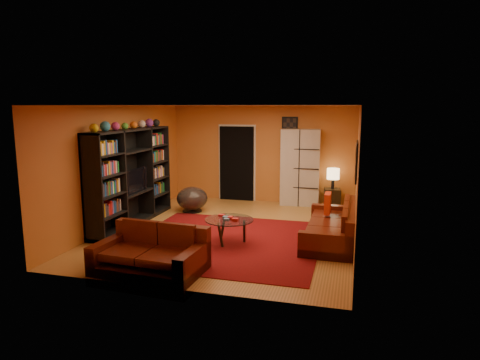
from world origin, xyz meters
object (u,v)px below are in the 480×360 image
(bowl_chair, at_px, (192,199))
(sofa, at_px, (335,227))
(side_table, at_px, (332,198))
(table_lamp, at_px, (333,174))
(loveseat, at_px, (153,253))
(coffee_table, at_px, (229,222))
(storage_cabinet, at_px, (300,167))
(tv, at_px, (132,181))
(entertainment_unit, at_px, (132,177))

(bowl_chair, bearing_deg, sofa, -22.50)
(side_table, relative_size, table_lamp, 0.95)
(sofa, height_order, table_lamp, table_lamp)
(loveseat, bearing_deg, coffee_table, -22.05)
(storage_cabinet, relative_size, bowl_chair, 2.62)
(coffee_table, xyz_separation_m, side_table, (1.74, 3.45, -0.17))
(tv, bearing_deg, sofa, -90.47)
(storage_cabinet, bearing_deg, loveseat, -111.71)
(coffee_table, bearing_deg, side_table, 63.27)
(coffee_table, height_order, bowl_chair, bowl_chair)
(sofa, distance_m, storage_cabinet, 3.19)
(sofa, xyz_separation_m, coffee_table, (-1.95, -0.67, 0.14))
(entertainment_unit, xyz_separation_m, side_table, (4.21, 2.66, -0.80))
(tv, height_order, table_lamp, tv)
(coffee_table, distance_m, storage_cabinet, 3.74)
(loveseat, bearing_deg, storage_cabinet, -13.79)
(tv, relative_size, sofa, 0.39)
(bowl_chair, height_order, table_lamp, table_lamp)
(side_table, xyz_separation_m, table_lamp, (0.00, 0.00, 0.62))
(table_lamp, bearing_deg, storage_cabinet, 170.62)
(entertainment_unit, relative_size, side_table, 6.00)
(entertainment_unit, bearing_deg, table_lamp, 32.28)
(entertainment_unit, height_order, storage_cabinet, entertainment_unit)
(tv, distance_m, storage_cabinet, 4.38)
(bowl_chair, relative_size, table_lamp, 1.46)
(tv, xyz_separation_m, sofa, (4.37, -0.04, -0.70))
(bowl_chair, bearing_deg, storage_cabinet, 30.54)
(tv, height_order, loveseat, tv)
(table_lamp, bearing_deg, bowl_chair, -158.47)
(entertainment_unit, distance_m, sofa, 4.48)
(entertainment_unit, bearing_deg, coffee_table, -17.72)
(entertainment_unit, distance_m, coffee_table, 2.67)
(entertainment_unit, relative_size, coffee_table, 3.24)
(entertainment_unit, xyz_separation_m, bowl_chair, (0.88, 1.34, -0.72))
(loveseat, bearing_deg, table_lamp, -22.57)
(coffee_table, relative_size, bowl_chair, 1.21)
(coffee_table, bearing_deg, loveseat, -115.97)
(sofa, bearing_deg, table_lamp, 94.64)
(sofa, bearing_deg, bowl_chair, 157.84)
(tv, height_order, bowl_chair, tv)
(table_lamp, bearing_deg, side_table, 0.00)
(coffee_table, distance_m, side_table, 3.86)
(sofa, distance_m, side_table, 2.79)
(loveseat, relative_size, coffee_table, 1.88)
(tv, relative_size, table_lamp, 1.75)
(storage_cabinet, relative_size, side_table, 4.00)
(tv, bearing_deg, table_lamp, -56.57)
(loveseat, height_order, coffee_table, loveseat)
(coffee_table, bearing_deg, bowl_chair, 126.77)
(side_table, height_order, table_lamp, table_lamp)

